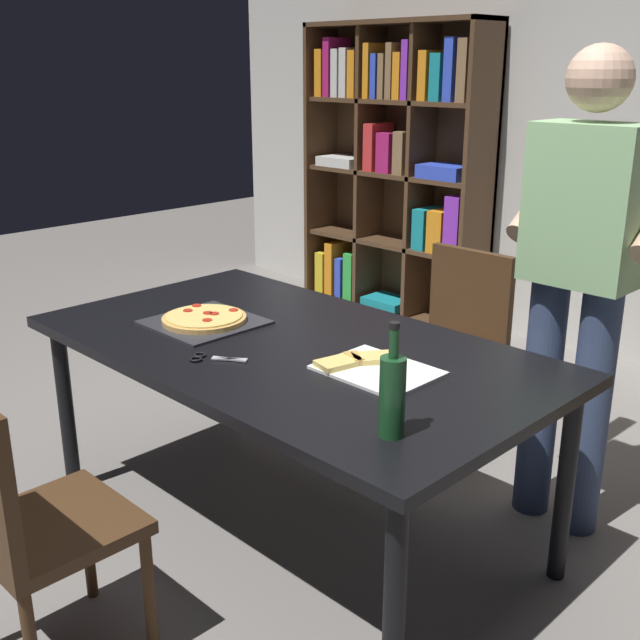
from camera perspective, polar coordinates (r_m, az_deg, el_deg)
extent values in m
plane|color=gray|center=(3.07, -2.05, -14.96)|extent=(12.00, 12.00, 0.00)
cube|color=silver|center=(4.74, 22.07, 13.62)|extent=(6.40, 0.10, 2.80)
cube|color=black|center=(2.74, -2.22, -2.09)|extent=(1.88, 1.05, 0.04)
cylinder|color=black|center=(3.32, -18.17, -6.28)|extent=(0.06, 0.06, 0.71)
cylinder|color=black|center=(2.12, 5.49, -20.58)|extent=(0.06, 0.06, 0.71)
cylinder|color=black|center=(3.75, -6.16, -2.52)|extent=(0.06, 0.06, 0.71)
cylinder|color=black|center=(2.75, 17.60, -11.49)|extent=(0.06, 0.06, 0.71)
cube|color=#472D19|center=(2.41, -18.94, -14.19)|extent=(0.42, 0.42, 0.04)
cylinder|color=#472D19|center=(2.47, -12.45, -18.99)|extent=(0.04, 0.04, 0.41)
cylinder|color=#472D19|center=(2.73, -16.73, -15.37)|extent=(0.04, 0.04, 0.41)
cube|color=#472D19|center=(3.50, 9.00, -2.93)|extent=(0.42, 0.42, 0.04)
cube|color=#472D19|center=(3.57, 11.00, 1.54)|extent=(0.42, 0.04, 0.45)
cylinder|color=#472D19|center=(3.55, 4.74, -6.34)|extent=(0.04, 0.04, 0.41)
cylinder|color=#472D19|center=(3.36, 9.46, -8.09)|extent=(0.04, 0.04, 0.41)
cylinder|color=#472D19|center=(3.81, 8.26, -4.69)|extent=(0.04, 0.04, 0.41)
cylinder|color=#472D19|center=(3.63, 12.81, -6.20)|extent=(0.04, 0.04, 0.41)
cube|color=#513823|center=(5.81, 0.16, 11.33)|extent=(0.03, 0.35, 1.95)
cube|color=#513823|center=(4.95, 11.66, 9.73)|extent=(0.03, 0.35, 1.95)
cube|color=#513823|center=(5.31, 5.79, 20.97)|extent=(1.40, 0.35, 0.03)
cube|color=#513823|center=(5.56, 5.16, 0.80)|extent=(1.40, 0.35, 0.03)
cube|color=#513823|center=(5.47, 6.55, 10.79)|extent=(1.40, 0.03, 1.95)
cube|color=#513823|center=(5.43, 5.31, 5.71)|extent=(1.34, 0.29, 0.03)
cube|color=#513823|center=(5.35, 5.46, 10.65)|extent=(1.34, 0.29, 0.03)
cube|color=#513823|center=(5.31, 5.62, 15.71)|extent=(1.34, 0.29, 0.03)
cube|color=#513823|center=(5.49, 3.64, 10.89)|extent=(0.03, 0.29, 1.89)
cube|color=#513823|center=(5.21, 7.38, 10.38)|extent=(0.03, 0.29, 1.89)
cube|color=yellow|center=(5.88, 0.66, 3.67)|extent=(0.08, 0.22, 0.30)
cube|color=orange|center=(5.80, 1.35, 3.91)|extent=(0.07, 0.22, 0.39)
cube|color=blue|center=(5.75, 2.04, 3.26)|extent=(0.06, 0.22, 0.29)
cube|color=green|center=(5.68, 2.76, 3.34)|extent=(0.08, 0.22, 0.34)
cube|color=teal|center=(5.53, 5.05, 1.34)|extent=(0.32, 0.25, 0.06)
cube|color=teal|center=(5.19, 7.92, 6.70)|extent=(0.10, 0.22, 0.27)
cube|color=orange|center=(5.12, 9.08, 6.50)|extent=(0.12, 0.22, 0.27)
cube|color=purple|center=(5.04, 10.30, 6.87)|extent=(0.11, 0.22, 0.38)
cube|color=silver|center=(5.62, 1.77, 11.58)|extent=(0.33, 0.25, 0.07)
cube|color=red|center=(5.40, 4.30, 12.58)|extent=(0.08, 0.22, 0.31)
cube|color=#B21E66|center=(5.32, 5.37, 12.18)|extent=(0.11, 0.22, 0.26)
cube|color=olive|center=(5.24, 6.48, 12.14)|extent=(0.08, 0.22, 0.28)
cube|color=blue|center=(5.06, 9.29, 10.71)|extent=(0.32, 0.25, 0.09)
cube|color=orange|center=(5.69, 0.64, 17.71)|extent=(0.06, 0.22, 0.32)
cube|color=#B21E66|center=(5.64, 1.24, 18.07)|extent=(0.06, 0.22, 0.39)
cube|color=silver|center=(5.58, 1.83, 17.69)|extent=(0.06, 0.22, 0.32)
cube|color=silver|center=(5.53, 2.45, 17.70)|extent=(0.06, 0.22, 0.32)
cube|color=orange|center=(5.48, 3.07, 17.61)|extent=(0.06, 0.22, 0.31)
cube|color=orange|center=(5.39, 4.16, 17.80)|extent=(0.05, 0.22, 0.35)
cube|color=blue|center=(5.35, 4.70, 17.44)|extent=(0.05, 0.22, 0.28)
cube|color=olive|center=(5.31, 5.25, 17.42)|extent=(0.05, 0.22, 0.28)
cube|color=olive|center=(5.27, 5.83, 17.74)|extent=(0.05, 0.22, 0.35)
cube|color=orange|center=(5.23, 6.39, 17.40)|extent=(0.06, 0.22, 0.29)
cube|color=purple|center=(5.19, 6.98, 17.77)|extent=(0.05, 0.22, 0.36)
cube|color=orange|center=(5.10, 8.26, 17.36)|extent=(0.06, 0.22, 0.30)
cube|color=teal|center=(5.04, 9.18, 17.21)|extent=(0.08, 0.22, 0.28)
cube|color=blue|center=(4.99, 10.14, 17.67)|extent=(0.06, 0.22, 0.37)
cube|color=olive|center=(4.93, 11.10, 17.56)|extent=(0.07, 0.22, 0.36)
cylinder|color=#38476B|center=(3.01, 19.22, -6.50)|extent=(0.14, 0.14, 0.95)
cylinder|color=#38476B|center=(3.09, 15.90, -5.50)|extent=(0.14, 0.14, 0.95)
cube|color=#99CC8C|center=(2.83, 18.99, 8.00)|extent=(0.38, 0.22, 0.55)
sphere|color=#E0B293|center=(2.79, 19.90, 16.38)|extent=(0.22, 0.22, 0.22)
cylinder|color=#E0B293|center=(3.09, 16.73, 9.53)|extent=(0.09, 0.50, 0.39)
cube|color=#2D2D33|center=(2.96, -8.49, -0.17)|extent=(0.38, 0.38, 0.01)
cylinder|color=tan|center=(2.96, -8.51, 0.08)|extent=(0.32, 0.32, 0.02)
cylinder|color=#EACC6B|center=(2.95, -8.52, 0.30)|extent=(0.29, 0.29, 0.01)
cylinder|color=#B22819|center=(3.01, -9.70, 0.70)|extent=(0.04, 0.04, 0.00)
cylinder|color=#B22819|center=(2.96, -7.78, 0.48)|extent=(0.04, 0.04, 0.00)
cylinder|color=#B22819|center=(2.89, -8.30, 0.00)|extent=(0.04, 0.04, 0.00)
cylinder|color=#B22819|center=(2.97, -8.26, 0.52)|extent=(0.04, 0.04, 0.00)
cylinder|color=#B22819|center=(3.07, -9.06, 1.06)|extent=(0.04, 0.04, 0.00)
cylinder|color=#B22819|center=(2.99, -6.39, 0.74)|extent=(0.04, 0.04, 0.00)
cube|color=white|center=(2.48, 4.25, -3.71)|extent=(0.36, 0.28, 0.01)
cube|color=#EACC6B|center=(2.50, 1.36, -3.16)|extent=(0.12, 0.16, 0.02)
cube|color=tan|center=(2.53, 2.48, -2.84)|extent=(0.09, 0.04, 0.02)
cube|color=#EACC6B|center=(2.55, 4.00, -2.79)|extent=(0.16, 0.17, 0.02)
cube|color=tan|center=(2.53, 2.67, -2.82)|extent=(0.09, 0.07, 0.02)
cylinder|color=#194723|center=(2.04, 5.33, -5.67)|extent=(0.07, 0.07, 0.22)
cylinder|color=#194723|center=(1.98, 5.46, -1.70)|extent=(0.03, 0.03, 0.08)
cylinder|color=black|center=(1.96, 5.50, -0.39)|extent=(0.03, 0.03, 0.02)
cube|color=silver|center=(2.58, -6.67, -2.88)|extent=(0.10, 0.09, 0.01)
cube|color=silver|center=(2.58, -6.67, -2.88)|extent=(0.11, 0.07, 0.01)
torus|color=black|center=(2.63, -8.83, -2.54)|extent=(0.06, 0.06, 0.01)
torus|color=black|center=(2.60, -9.12, -2.85)|extent=(0.06, 0.06, 0.01)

